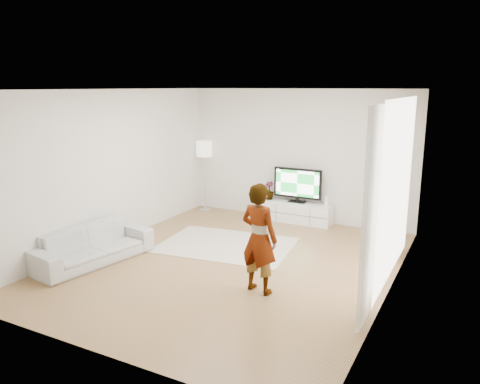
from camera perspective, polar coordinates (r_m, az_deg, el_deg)
The scene contains 17 objects.
floor at distance 7.79m, azimuth -1.09°, elevation -8.69°, with size 6.00×6.00×0.00m, color #AB814D.
ceiling at distance 7.24m, azimuth -1.18°, elevation 12.39°, with size 6.00×6.00×0.00m, color white.
wall_left at distance 8.84m, azimuth -15.51°, elevation 2.89°, with size 0.02×6.00×2.80m, color silver.
wall_right at distance 6.59m, azimuth 18.31°, elevation -0.58°, with size 0.02×6.00×2.80m, color silver.
wall_back at distance 10.08m, azimuth 7.09°, elevation 4.43°, with size 5.00×0.02×2.80m, color silver.
wall_front at distance 5.05m, azimuth -17.75°, elevation -4.55°, with size 5.00×0.02×2.80m, color silver.
window at distance 6.87m, azimuth 18.59°, elevation 0.36°, with size 0.01×2.60×2.50m, color white.
curtain_near at distance 5.66m, azimuth 15.58°, elevation -3.06°, with size 0.04×0.70×2.60m, color white.
curtain_far at distance 8.17m, azimuth 19.48°, elevation 1.47°, with size 0.04×0.70×2.60m, color white.
media_console at distance 10.08m, azimuth 6.88°, elevation -2.45°, with size 1.53×0.43×0.43m.
television at distance 9.96m, azimuth 7.03°, elevation 0.98°, with size 1.05×0.21×0.73m.
game_console at distance 9.80m, azimuth 10.58°, elevation -1.13°, with size 0.05×0.15×0.20m.
potted_plant at distance 10.22m, azimuth 3.54°, elevation 0.20°, with size 0.22×0.22×0.39m, color #3F7238.
rug at distance 8.63m, azimuth -1.66°, elevation -6.47°, with size 2.35×1.69×0.01m, color beige.
player at distance 6.51m, azimuth 2.35°, elevation -5.65°, with size 0.57×0.37×1.56m, color #334772.
sofa at distance 8.12m, azimuth -17.59°, elevation -6.18°, with size 2.01×0.78×0.59m, color #B7B8B3.
floor_lamp at distance 10.77m, azimuth -4.39°, elevation 4.90°, with size 0.36×0.36×1.63m.
Camera 1 is at (3.48, -6.35, 2.85)m, focal length 35.00 mm.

